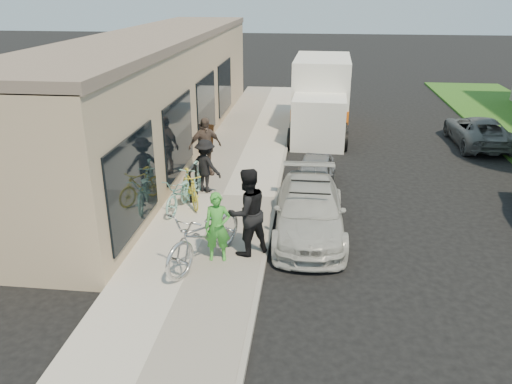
{
  "coord_description": "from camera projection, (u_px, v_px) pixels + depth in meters",
  "views": [
    {
      "loc": [
        0.49,
        -10.13,
        5.71
      ],
      "look_at": [
        -0.81,
        1.14,
        1.05
      ],
      "focal_mm": 35.0,
      "sensor_mm": 36.0,
      "label": 1
    }
  ],
  "objects": [
    {
      "name": "woman_rider",
      "position": [
        217.0,
        227.0,
        10.74
      ],
      "size": [
        0.61,
        0.44,
        1.57
      ],
      "primitive_type": "imported",
      "rotation": [
        0.0,
        0.0,
        0.13
      ],
      "color": "green",
      "rests_on": "sidewalk"
    },
    {
      "name": "storefront",
      "position": [
        160.0,
        91.0,
        18.63
      ],
      "size": [
        3.6,
        20.0,
        4.22
      ],
      "color": "tan",
      "rests_on": "ground"
    },
    {
      "name": "cruiser_bike_c",
      "position": [
        190.0,
        188.0,
        13.63
      ],
      "size": [
        1.15,
        1.64,
        0.97
      ],
      "primitive_type": "imported",
      "rotation": [
        0.0,
        0.0,
        0.49
      ],
      "color": "gold",
      "rests_on": "sidewalk"
    },
    {
      "name": "bike_rack",
      "position": [
        193.0,
        180.0,
        13.98
      ],
      "size": [
        0.1,
        0.65,
        0.92
      ],
      "rotation": [
        0.0,
        0.0,
        -0.06
      ],
      "color": "black",
      "rests_on": "sidewalk"
    },
    {
      "name": "sedan_white",
      "position": [
        309.0,
        210.0,
        12.31
      ],
      "size": [
        1.84,
        4.27,
        1.27
      ],
      "rotation": [
        0.0,
        0.0,
        0.03
      ],
      "color": "beige",
      "rests_on": "ground"
    },
    {
      "name": "bystander_a",
      "position": [
        205.0,
        166.0,
        14.42
      ],
      "size": [
        1.17,
        0.97,
        1.57
      ],
      "primitive_type": "imported",
      "rotation": [
        0.0,
        0.0,
        2.68
      ],
      "color": "black",
      "rests_on": "sidewalk"
    },
    {
      "name": "man_standing",
      "position": [
        247.0,
        212.0,
        10.93
      ],
      "size": [
        1.24,
        1.21,
        2.01
      ],
      "primitive_type": "imported",
      "rotation": [
        0.0,
        0.0,
        3.83
      ],
      "color": "black",
      "rests_on": "sidewalk"
    },
    {
      "name": "far_car_gray",
      "position": [
        478.0,
        131.0,
        19.28
      ],
      "size": [
        1.93,
        4.09,
        1.13
      ],
      "primitive_type": "imported",
      "rotation": [
        0.0,
        0.0,
        3.16
      ],
      "color": "#525557",
      "rests_on": "ground"
    },
    {
      "name": "sandwich_board",
      "position": [
        204.0,
        138.0,
        18.13
      ],
      "size": [
        0.65,
        0.65,
        0.93
      ],
      "rotation": [
        0.0,
        0.0,
        -0.15
      ],
      "color": "#321E0D",
      "rests_on": "sidewalk"
    },
    {
      "name": "tandem_bike",
      "position": [
        205.0,
        235.0,
        10.67
      ],
      "size": [
        1.85,
        2.65,
        1.32
      ],
      "primitive_type": "imported",
      "rotation": [
        0.0,
        0.0,
        -0.43
      ],
      "color": "silver",
      "rests_on": "sidewalk"
    },
    {
      "name": "moving_truck",
      "position": [
        321.0,
        99.0,
        21.13
      ],
      "size": [
        2.45,
        6.16,
        2.99
      ],
      "rotation": [
        0.0,
        0.0,
        -0.03
      ],
      "color": "white",
      "rests_on": "ground"
    },
    {
      "name": "curb",
      "position": [
        276.0,
        200.0,
        14.32
      ],
      "size": [
        0.12,
        34.0,
        0.13
      ],
      "primitive_type": "cube",
      "color": "gray",
      "rests_on": "ground"
    },
    {
      "name": "ground",
      "position": [
        285.0,
        254.0,
        11.54
      ],
      "size": [
        120.0,
        120.0,
        0.0
      ],
      "primitive_type": "plane",
      "color": "black",
      "rests_on": "ground"
    },
    {
      "name": "sidewalk",
      "position": [
        223.0,
        197.0,
        14.48
      ],
      "size": [
        3.0,
        34.0,
        0.15
      ],
      "primitive_type": "cube",
      "color": "#B9B2A7",
      "rests_on": "ground"
    },
    {
      "name": "cruiser_bike_b",
      "position": [
        182.0,
        193.0,
        13.36
      ],
      "size": [
        0.95,
        1.85,
        0.93
      ],
      "primitive_type": "imported",
      "rotation": [
        0.0,
        0.0,
        -0.2
      ],
      "color": "#8ACEC2",
      "rests_on": "sidewalk"
    },
    {
      "name": "sedan_silver",
      "position": [
        314.0,
        174.0,
        15.0
      ],
      "size": [
        1.48,
        3.06,
        1.01
      ],
      "primitive_type": "imported",
      "rotation": [
        0.0,
        0.0,
        -0.1
      ],
      "color": "gray",
      "rests_on": "ground"
    },
    {
      "name": "bystander_b",
      "position": [
        205.0,
        147.0,
        15.66
      ],
      "size": [
        1.15,
        1.0,
        1.86
      ],
      "primitive_type": "imported",
      "rotation": [
        0.0,
        0.0,
        0.62
      ],
      "color": "brown",
      "rests_on": "sidewalk"
    },
    {
      "name": "cruiser_bike_a",
      "position": [
        193.0,
        180.0,
        14.15
      ],
      "size": [
        0.75,
        1.69,
        0.98
      ],
      "primitive_type": "imported",
      "rotation": [
        0.0,
        0.0,
        -0.18
      ],
      "color": "#8ACEC2",
      "rests_on": "sidewalk"
    }
  ]
}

